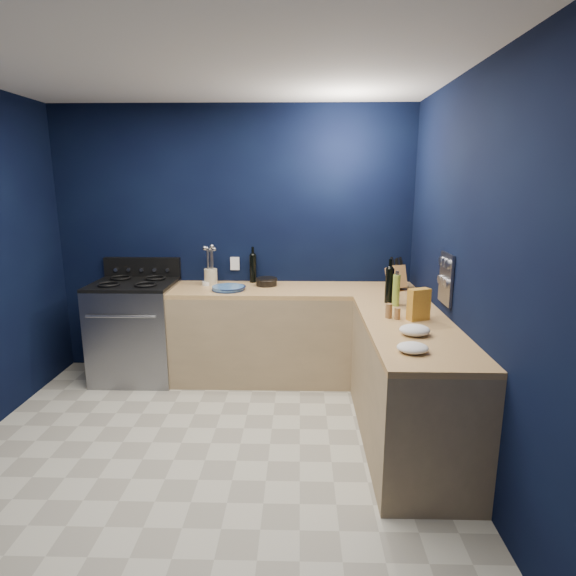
{
  "coord_description": "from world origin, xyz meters",
  "views": [
    {
      "loc": [
        0.65,
        -2.91,
        1.89
      ],
      "look_at": [
        0.55,
        1.0,
        1.0
      ],
      "focal_mm": 29.51,
      "sensor_mm": 36.0,
      "label": 1
    }
  ],
  "objects_px": {
    "plate_stack": "(228,288)",
    "crouton_bag": "(419,304)",
    "utensil_crock": "(211,277)",
    "gas_range": "(136,332)",
    "knife_block": "(396,278)"
  },
  "relations": [
    {
      "from": "plate_stack",
      "to": "crouton_bag",
      "type": "distance_m",
      "value": 1.78
    },
    {
      "from": "plate_stack",
      "to": "utensil_crock",
      "type": "relative_size",
      "value": 1.9
    },
    {
      "from": "gas_range",
      "to": "plate_stack",
      "type": "distance_m",
      "value": 1.03
    },
    {
      "from": "gas_range",
      "to": "crouton_bag",
      "type": "distance_m",
      "value": 2.7
    },
    {
      "from": "gas_range",
      "to": "crouton_bag",
      "type": "bearing_deg",
      "value": -22.27
    },
    {
      "from": "utensil_crock",
      "to": "crouton_bag",
      "type": "bearing_deg",
      "value": -33.56
    },
    {
      "from": "plate_stack",
      "to": "crouton_bag",
      "type": "relative_size",
      "value": 1.29
    },
    {
      "from": "gas_range",
      "to": "plate_stack",
      "type": "height_order",
      "value": "plate_stack"
    },
    {
      "from": "knife_block",
      "to": "crouton_bag",
      "type": "relative_size",
      "value": 0.9
    },
    {
      "from": "knife_block",
      "to": "crouton_bag",
      "type": "bearing_deg",
      "value": -109.24
    },
    {
      "from": "plate_stack",
      "to": "gas_range",
      "type": "bearing_deg",
      "value": 174.82
    },
    {
      "from": "plate_stack",
      "to": "knife_block",
      "type": "height_order",
      "value": "knife_block"
    },
    {
      "from": "utensil_crock",
      "to": "knife_block",
      "type": "distance_m",
      "value": 1.77
    },
    {
      "from": "gas_range",
      "to": "knife_block",
      "type": "height_order",
      "value": "knife_block"
    },
    {
      "from": "utensil_crock",
      "to": "crouton_bag",
      "type": "height_order",
      "value": "crouton_bag"
    }
  ]
}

